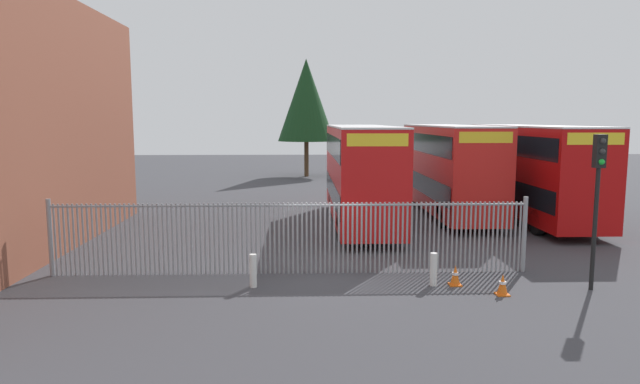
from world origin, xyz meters
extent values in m
plane|color=#3D3D42|center=(0.00, 8.00, 0.00)|extent=(100.00, 100.00, 0.00)
cylinder|color=gray|center=(-8.25, 0.00, 1.10)|extent=(0.06, 0.06, 2.20)
cylinder|color=gray|center=(-8.11, 0.00, 1.10)|extent=(0.06, 0.06, 2.20)
cylinder|color=gray|center=(-7.97, 0.00, 1.10)|extent=(0.06, 0.06, 2.20)
cylinder|color=gray|center=(-7.83, 0.00, 1.10)|extent=(0.06, 0.06, 2.20)
cylinder|color=gray|center=(-7.69, 0.00, 1.10)|extent=(0.06, 0.06, 2.20)
cylinder|color=gray|center=(-7.55, 0.00, 1.10)|extent=(0.06, 0.06, 2.20)
cylinder|color=gray|center=(-7.41, 0.00, 1.10)|extent=(0.06, 0.06, 2.20)
cylinder|color=gray|center=(-7.27, 0.00, 1.10)|extent=(0.06, 0.06, 2.20)
cylinder|color=gray|center=(-7.13, 0.00, 1.10)|extent=(0.06, 0.06, 2.20)
cylinder|color=gray|center=(-6.98, 0.00, 1.10)|extent=(0.06, 0.06, 2.20)
cylinder|color=gray|center=(-6.84, 0.00, 1.10)|extent=(0.06, 0.06, 2.20)
cylinder|color=gray|center=(-6.70, 0.00, 1.10)|extent=(0.06, 0.06, 2.20)
cylinder|color=gray|center=(-6.56, 0.00, 1.10)|extent=(0.06, 0.06, 2.20)
cylinder|color=gray|center=(-6.42, 0.00, 1.10)|extent=(0.06, 0.06, 2.20)
cylinder|color=gray|center=(-6.28, 0.00, 1.10)|extent=(0.06, 0.06, 2.20)
cylinder|color=gray|center=(-6.14, 0.00, 1.10)|extent=(0.06, 0.06, 2.20)
cylinder|color=gray|center=(-6.00, 0.00, 1.10)|extent=(0.06, 0.06, 2.20)
cylinder|color=gray|center=(-5.86, 0.00, 1.10)|extent=(0.06, 0.06, 2.20)
cylinder|color=gray|center=(-5.72, 0.00, 1.10)|extent=(0.06, 0.06, 2.20)
cylinder|color=gray|center=(-5.58, 0.00, 1.10)|extent=(0.06, 0.06, 2.20)
cylinder|color=gray|center=(-5.44, 0.00, 1.10)|extent=(0.06, 0.06, 2.20)
cylinder|color=gray|center=(-5.30, 0.00, 1.10)|extent=(0.06, 0.06, 2.20)
cylinder|color=gray|center=(-5.16, 0.00, 1.10)|extent=(0.06, 0.06, 2.20)
cylinder|color=gray|center=(-5.02, 0.00, 1.10)|extent=(0.06, 0.06, 2.20)
cylinder|color=gray|center=(-4.88, 0.00, 1.10)|extent=(0.06, 0.06, 2.20)
cylinder|color=gray|center=(-4.74, 0.00, 1.10)|extent=(0.06, 0.06, 2.20)
cylinder|color=gray|center=(-4.60, 0.00, 1.10)|extent=(0.06, 0.06, 2.20)
cylinder|color=gray|center=(-4.46, 0.00, 1.10)|extent=(0.06, 0.06, 2.20)
cylinder|color=gray|center=(-4.32, 0.00, 1.10)|extent=(0.06, 0.06, 2.20)
cylinder|color=gray|center=(-4.18, 0.00, 1.10)|extent=(0.06, 0.06, 2.20)
cylinder|color=gray|center=(-4.04, 0.00, 1.10)|extent=(0.06, 0.06, 2.20)
cylinder|color=gray|center=(-3.90, 0.00, 1.10)|extent=(0.06, 0.06, 2.20)
cylinder|color=gray|center=(-3.76, 0.00, 1.10)|extent=(0.06, 0.06, 2.20)
cylinder|color=gray|center=(-3.62, 0.00, 1.10)|extent=(0.06, 0.06, 2.20)
cylinder|color=gray|center=(-3.48, 0.00, 1.10)|extent=(0.06, 0.06, 2.20)
cylinder|color=gray|center=(-3.34, 0.00, 1.10)|extent=(0.06, 0.06, 2.20)
cylinder|color=gray|center=(-3.20, 0.00, 1.10)|extent=(0.06, 0.06, 2.20)
cylinder|color=gray|center=(-3.06, 0.00, 1.10)|extent=(0.06, 0.06, 2.20)
cylinder|color=gray|center=(-2.92, 0.00, 1.10)|extent=(0.06, 0.06, 2.20)
cylinder|color=gray|center=(-2.78, 0.00, 1.10)|extent=(0.06, 0.06, 2.20)
cylinder|color=gray|center=(-2.64, 0.00, 1.10)|extent=(0.06, 0.06, 2.20)
cylinder|color=gray|center=(-2.50, 0.00, 1.10)|extent=(0.06, 0.06, 2.20)
cylinder|color=gray|center=(-2.36, 0.00, 1.10)|extent=(0.06, 0.06, 2.20)
cylinder|color=gray|center=(-2.22, 0.00, 1.10)|extent=(0.06, 0.06, 2.20)
cylinder|color=gray|center=(-2.08, 0.00, 1.10)|extent=(0.06, 0.06, 2.20)
cylinder|color=gray|center=(-1.94, 0.00, 1.10)|extent=(0.06, 0.06, 2.20)
cylinder|color=gray|center=(-1.80, 0.00, 1.10)|extent=(0.06, 0.06, 2.20)
cylinder|color=gray|center=(-1.66, 0.00, 1.10)|extent=(0.06, 0.06, 2.20)
cylinder|color=gray|center=(-1.52, 0.00, 1.10)|extent=(0.06, 0.06, 2.20)
cylinder|color=gray|center=(-1.38, 0.00, 1.10)|extent=(0.06, 0.06, 2.20)
cylinder|color=gray|center=(-1.24, 0.00, 1.10)|extent=(0.06, 0.06, 2.20)
cylinder|color=gray|center=(-1.10, 0.00, 1.10)|extent=(0.06, 0.06, 2.20)
cylinder|color=gray|center=(-0.96, 0.00, 1.10)|extent=(0.06, 0.06, 2.20)
cylinder|color=gray|center=(-0.82, 0.00, 1.10)|extent=(0.06, 0.06, 2.20)
cylinder|color=gray|center=(-0.68, 0.00, 1.10)|extent=(0.06, 0.06, 2.20)
cylinder|color=gray|center=(-0.54, 0.00, 1.10)|extent=(0.06, 0.06, 2.20)
cylinder|color=gray|center=(-0.40, 0.00, 1.10)|extent=(0.06, 0.06, 2.20)
cylinder|color=gray|center=(-0.26, 0.00, 1.10)|extent=(0.06, 0.06, 2.20)
cylinder|color=gray|center=(-0.12, 0.00, 1.10)|extent=(0.06, 0.06, 2.20)
cylinder|color=gray|center=(0.02, 0.00, 1.10)|extent=(0.06, 0.06, 2.20)
cylinder|color=gray|center=(0.16, 0.00, 1.10)|extent=(0.06, 0.06, 2.20)
cylinder|color=gray|center=(0.30, 0.00, 1.10)|extent=(0.06, 0.06, 2.20)
cylinder|color=gray|center=(0.44, 0.00, 1.10)|extent=(0.06, 0.06, 2.20)
cylinder|color=gray|center=(0.58, 0.00, 1.10)|extent=(0.06, 0.06, 2.20)
cylinder|color=gray|center=(0.72, 0.00, 1.10)|extent=(0.06, 0.06, 2.20)
cylinder|color=gray|center=(0.86, 0.00, 1.10)|extent=(0.06, 0.06, 2.20)
cylinder|color=gray|center=(1.00, 0.00, 1.10)|extent=(0.06, 0.06, 2.20)
cylinder|color=gray|center=(1.14, 0.00, 1.10)|extent=(0.06, 0.06, 2.20)
cylinder|color=gray|center=(1.28, 0.00, 1.10)|extent=(0.06, 0.06, 2.20)
cylinder|color=gray|center=(1.42, 0.00, 1.10)|extent=(0.06, 0.06, 2.20)
cylinder|color=gray|center=(1.56, 0.00, 1.10)|extent=(0.06, 0.06, 2.20)
cylinder|color=gray|center=(1.70, 0.00, 1.10)|extent=(0.06, 0.06, 2.20)
cylinder|color=gray|center=(1.84, 0.00, 1.10)|extent=(0.06, 0.06, 2.20)
cylinder|color=gray|center=(1.98, 0.00, 1.10)|extent=(0.06, 0.06, 2.20)
cylinder|color=gray|center=(2.12, 0.00, 1.10)|extent=(0.06, 0.06, 2.20)
cylinder|color=gray|center=(2.26, 0.00, 1.10)|extent=(0.06, 0.06, 2.20)
cylinder|color=gray|center=(2.40, 0.00, 1.10)|extent=(0.06, 0.06, 2.20)
cylinder|color=gray|center=(2.54, 0.00, 1.10)|extent=(0.06, 0.06, 2.20)
cylinder|color=gray|center=(2.68, 0.00, 1.10)|extent=(0.06, 0.06, 2.20)
cylinder|color=gray|center=(2.82, 0.00, 1.10)|extent=(0.06, 0.06, 2.20)
cylinder|color=gray|center=(2.96, 0.00, 1.10)|extent=(0.06, 0.06, 2.20)
cylinder|color=gray|center=(3.10, 0.00, 1.10)|extent=(0.06, 0.06, 2.20)
cylinder|color=gray|center=(3.24, 0.00, 1.10)|extent=(0.06, 0.06, 2.20)
cylinder|color=gray|center=(3.38, 0.00, 1.10)|extent=(0.06, 0.06, 2.20)
cylinder|color=gray|center=(3.52, 0.00, 1.10)|extent=(0.06, 0.06, 2.20)
cylinder|color=gray|center=(3.66, 0.00, 1.10)|extent=(0.06, 0.06, 2.20)
cylinder|color=gray|center=(3.80, 0.00, 1.10)|extent=(0.06, 0.06, 2.20)
cylinder|color=gray|center=(3.94, 0.00, 1.10)|extent=(0.06, 0.06, 2.20)
cylinder|color=gray|center=(4.08, 0.00, 1.10)|extent=(0.06, 0.06, 2.20)
cylinder|color=gray|center=(4.22, 0.00, 1.10)|extent=(0.06, 0.06, 2.20)
cylinder|color=gray|center=(4.36, 0.00, 1.10)|extent=(0.06, 0.06, 2.20)
cylinder|color=gray|center=(4.50, 0.00, 1.10)|extent=(0.06, 0.06, 2.20)
cylinder|color=gray|center=(4.64, 0.00, 1.10)|extent=(0.06, 0.06, 2.20)
cylinder|color=gray|center=(4.78, 0.00, 1.10)|extent=(0.06, 0.06, 2.20)
cylinder|color=gray|center=(4.92, 0.00, 1.10)|extent=(0.06, 0.06, 2.20)
cylinder|color=gray|center=(5.06, 0.00, 1.10)|extent=(0.06, 0.06, 2.20)
cylinder|color=gray|center=(5.20, 0.00, 1.10)|extent=(0.06, 0.06, 2.20)
cylinder|color=gray|center=(5.34, 0.00, 1.10)|extent=(0.06, 0.06, 2.20)
cylinder|color=gray|center=(5.48, 0.00, 1.10)|extent=(0.06, 0.06, 2.20)
cylinder|color=gray|center=(5.62, 0.00, 1.10)|extent=(0.06, 0.06, 2.20)
cylinder|color=gray|center=(5.76, 0.00, 1.10)|extent=(0.06, 0.06, 2.20)
cylinder|color=gray|center=(5.90, 0.00, 1.10)|extent=(0.06, 0.06, 2.20)
cylinder|color=gray|center=(6.04, 0.00, 1.10)|extent=(0.06, 0.06, 2.20)
cylinder|color=gray|center=(6.18, 0.00, 1.10)|extent=(0.06, 0.06, 2.20)
cylinder|color=gray|center=(-1.03, 0.00, 2.12)|extent=(14.43, 0.07, 0.07)
cylinder|color=gray|center=(-8.25, 0.00, 1.18)|extent=(0.14, 0.14, 2.35)
cylinder|color=gray|center=(6.18, 0.00, 1.18)|extent=(0.14, 0.14, 2.35)
cube|color=#B70C0C|center=(10.05, 8.76, 2.35)|extent=(2.50, 10.80, 4.00)
cube|color=black|center=(10.05, 8.76, 1.55)|extent=(2.54, 10.37, 0.90)
cube|color=black|center=(10.05, 8.76, 3.55)|extent=(2.54, 10.37, 0.90)
cube|color=yellow|center=(10.05, 3.41, 4.00)|extent=(2.12, 0.12, 0.44)
cube|color=silver|center=(10.05, 8.76, 4.38)|extent=(2.50, 10.80, 0.08)
cylinder|color=black|center=(8.95, 5.42, 0.52)|extent=(0.30, 1.04, 1.04)
cylinder|color=black|center=(11.15, 5.42, 0.52)|extent=(0.30, 1.04, 1.04)
cylinder|color=black|center=(8.95, 11.73, 0.52)|extent=(0.30, 1.04, 1.04)
cylinder|color=black|center=(11.15, 11.73, 0.52)|extent=(0.30, 1.04, 1.04)
cube|color=red|center=(1.93, 7.85, 2.35)|extent=(2.50, 10.80, 4.00)
cube|color=black|center=(1.93, 7.85, 1.55)|extent=(2.54, 10.37, 0.90)
cube|color=black|center=(1.93, 7.85, 3.55)|extent=(2.54, 10.37, 0.90)
cube|color=yellow|center=(1.93, 2.50, 4.00)|extent=(2.12, 0.12, 0.44)
cube|color=silver|center=(1.93, 7.85, 4.38)|extent=(2.50, 10.80, 0.08)
cylinder|color=black|center=(0.83, 4.50, 0.52)|extent=(0.30, 1.04, 1.04)
cylinder|color=black|center=(3.03, 4.50, 0.52)|extent=(0.30, 1.04, 1.04)
cylinder|color=black|center=(0.83, 10.82, 0.52)|extent=(0.30, 1.04, 1.04)
cylinder|color=black|center=(3.03, 10.82, 0.52)|extent=(0.30, 1.04, 1.04)
cube|color=red|center=(6.53, 10.37, 2.35)|extent=(2.50, 10.80, 4.00)
cube|color=black|center=(6.53, 10.37, 1.55)|extent=(2.54, 10.37, 0.90)
cube|color=black|center=(6.53, 10.37, 3.55)|extent=(2.54, 10.37, 0.90)
cube|color=yellow|center=(6.53, 5.02, 4.00)|extent=(2.12, 0.12, 0.44)
cube|color=silver|center=(6.53, 10.37, 4.38)|extent=(2.50, 10.80, 0.08)
cylinder|color=black|center=(5.43, 7.02, 0.52)|extent=(0.30, 1.04, 1.04)
cylinder|color=black|center=(7.63, 7.02, 0.52)|extent=(0.30, 1.04, 1.04)
cylinder|color=black|center=(5.43, 13.34, 0.52)|extent=(0.30, 1.04, 1.04)
cylinder|color=black|center=(7.63, 13.34, 0.52)|extent=(0.30, 1.04, 1.04)
cylinder|color=silver|center=(-2.06, -1.37, 0.47)|extent=(0.20, 0.20, 0.95)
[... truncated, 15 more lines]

